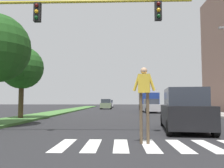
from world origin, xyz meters
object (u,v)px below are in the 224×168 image
(sedan_midblock, at_px, (151,106))
(sedan_distant, at_px, (106,104))
(tree_far, at_px, (22,68))
(traffic_light_gantry, at_px, (37,29))
(pedestrian_performer, at_px, (144,92))
(truck_box_delivery, at_px, (148,99))
(sedan_far_horizon, at_px, (109,104))
(suv_crossing, at_px, (184,111))

(sedan_midblock, bearing_deg, sedan_distant, 116.25)
(tree_far, height_order, traffic_light_gantry, traffic_light_gantry)
(pedestrian_performer, bearing_deg, sedan_distant, 95.56)
(sedan_distant, bearing_deg, truck_box_delivery, -41.77)
(sedan_midblock, bearing_deg, pedestrian_performer, -98.41)
(sedan_distant, bearing_deg, sedan_far_horizon, 90.09)
(sedan_far_horizon, bearing_deg, suv_crossing, -82.43)
(traffic_light_gantry, bearing_deg, tree_far, 117.13)
(tree_far, height_order, sedan_midblock, tree_far)
(sedan_distant, bearing_deg, traffic_light_gantry, -91.93)
(tree_far, distance_m, sedan_distant, 24.41)
(sedan_midblock, xyz_separation_m, truck_box_delivery, (0.44, 6.66, 0.86))
(suv_crossing, bearing_deg, sedan_midblock, 87.38)
(suv_crossing, bearing_deg, pedestrian_performer, -123.22)
(traffic_light_gantry, height_order, sedan_midblock, traffic_light_gantry)
(tree_far, height_order, sedan_far_horizon, tree_far)
(traffic_light_gantry, height_order, pedestrian_performer, traffic_light_gantry)
(sedan_midblock, xyz_separation_m, sedan_far_horizon, (-6.24, 24.16, -0.00))
(truck_box_delivery, bearing_deg, traffic_light_gantry, -106.98)
(pedestrian_performer, relative_size, sedan_far_horizon, 0.58)
(pedestrian_performer, relative_size, suv_crossing, 0.52)
(truck_box_delivery, bearing_deg, sedan_far_horizon, 110.92)
(pedestrian_performer, height_order, suv_crossing, pedestrian_performer)
(suv_crossing, relative_size, sedan_midblock, 1.11)
(tree_far, xyz_separation_m, traffic_light_gantry, (3.86, -7.54, 0.51))
(traffic_light_gantry, xyz_separation_m, truck_box_delivery, (7.72, 25.30, -2.74))
(sedan_far_horizon, height_order, truck_box_delivery, truck_box_delivery)
(sedan_midblock, distance_m, sedan_far_horizon, 24.95)
(tree_far, height_order, truck_box_delivery, tree_far)
(suv_crossing, distance_m, sedan_distant, 30.07)
(suv_crossing, bearing_deg, tree_far, 150.54)
(tree_far, bearing_deg, pedestrian_performer, -48.74)
(tree_far, relative_size, truck_box_delivery, 0.86)
(sedan_midblock, bearing_deg, traffic_light_gantry, -111.34)
(pedestrian_performer, xyz_separation_m, suv_crossing, (2.23, 3.41, -0.73))
(tree_far, xyz_separation_m, suv_crossing, (10.36, -5.85, -2.94))
(pedestrian_performer, relative_size, sedan_midblock, 0.58)
(suv_crossing, relative_size, sedan_distant, 1.18)
(traffic_light_gantry, bearing_deg, pedestrian_performer, -22.07)
(traffic_light_gantry, relative_size, sedan_distant, 2.29)
(sedan_midblock, height_order, truck_box_delivery, truck_box_delivery)
(traffic_light_gantry, height_order, sedan_far_horizon, traffic_light_gantry)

